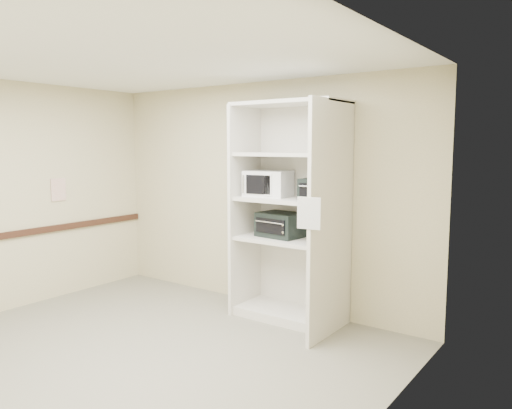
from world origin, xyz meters
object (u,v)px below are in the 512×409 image
Objects in this scene: toaster_oven_lower at (281,225)px; microwave at (268,184)px; toaster_oven_upper at (320,190)px; shelving_unit at (293,220)px.

microwave is at bearing -170.60° from toaster_oven_lower.
toaster_oven_upper is (0.68, -0.01, -0.03)m from microwave.
toaster_oven_upper reaches higher than toaster_oven_lower.
toaster_oven_upper is 0.80× the size of toaster_oven_lower.
toaster_oven_lower is (0.17, 0.01, -0.46)m from microwave.
shelving_unit reaches higher than toaster_oven_lower.
microwave is (-0.35, 0.03, 0.39)m from shelving_unit.
microwave reaches higher than toaster_oven_lower.
toaster_oven_upper is at bearing 2.38° from shelving_unit.
shelving_unit is 4.97× the size of microwave.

